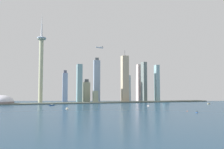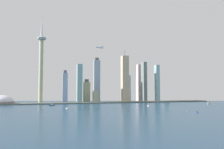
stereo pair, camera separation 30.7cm
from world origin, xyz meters
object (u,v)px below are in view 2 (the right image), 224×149
at_px(skyscraper_6, 86,92).
at_px(skyscraper_10, 129,88).
at_px(stadium_dome, 2,102).
at_px(skyscraper_9, 144,82).
at_px(skyscraper_0, 140,83).
at_px(boat_3, 148,106).
at_px(skyscraper_5, 65,87).
at_px(boat_0, 209,104).
at_px(boat_1, 67,109).
at_px(channel_buoy_0, 187,111).
at_px(skyscraper_2, 97,80).
at_px(skyscraper_8, 157,83).
at_px(boat_2, 52,105).
at_px(boat_4, 197,112).
at_px(skyscraper_4, 79,83).
at_px(skyscraper_7, 166,96).
at_px(skyscraper_1, 125,79).
at_px(observation_tower, 41,61).
at_px(airplane, 99,48).
at_px(skyscraper_3, 95,97).

height_order(skyscraper_6, skyscraper_10, skyscraper_10).
height_order(stadium_dome, skyscraper_9, skyscraper_9).
distance_m(stadium_dome, skyscraper_0, 532.83).
height_order(skyscraper_10, boat_3, skyscraper_10).
bearing_deg(skyscraper_9, skyscraper_5, 173.62).
bearing_deg(boat_0, stadium_dome, 142.34).
xyz_separation_m(skyscraper_5, boat_1, (-30.78, -322.43, -55.95)).
xyz_separation_m(skyscraper_6, boat_1, (-111.45, -314.65, -39.01)).
bearing_deg(channel_buoy_0, skyscraper_5, 114.92).
distance_m(skyscraper_2, channel_buoy_0, 484.11).
relative_size(skyscraper_5, skyscraper_8, 0.84).
relative_size(boat_0, boat_2, 0.75).
height_order(boat_1, boat_4, boat_1).
bearing_deg(boat_1, boat_2, 10.94).
relative_size(skyscraper_5, boat_4, 18.86).
relative_size(boat_0, boat_4, 1.89).
distance_m(skyscraper_4, skyscraper_7, 395.00).
height_order(skyscraper_1, boat_4, skyscraper_1).
distance_m(skyscraper_0, skyscraper_6, 237.50).
height_order(skyscraper_8, boat_1, skyscraper_8).
bearing_deg(boat_3, observation_tower, -161.52).
bearing_deg(boat_2, boat_0, 174.56).
xyz_separation_m(skyscraper_6, airplane, (29.80, -82.23, 158.84)).
relative_size(skyscraper_5, skyscraper_10, 1.15).
height_order(skyscraper_1, skyscraper_5, skyscraper_1).
xyz_separation_m(stadium_dome, skyscraper_5, (208.29, 64.76, 49.23)).
xyz_separation_m(observation_tower, boat_2, (31.42, -132.84, -148.65)).
xyz_separation_m(skyscraper_5, skyscraper_9, (312.29, -34.90, 22.46)).
bearing_deg(boat_0, channel_buoy_0, -159.69).
distance_m(skyscraper_6, channel_buoy_0, 470.19).
xyz_separation_m(skyscraper_4, skyscraper_9, (264.28, 2.03, 8.98)).
bearing_deg(skyscraper_2, channel_buoy_0, -79.61).
xyz_separation_m(skyscraper_3, skyscraper_7, (331.71, 60.85, -0.55)).
bearing_deg(boat_3, boat_2, -144.83).
height_order(observation_tower, boat_2, observation_tower).
bearing_deg(boat_4, channel_buoy_0, 10.24).
bearing_deg(skyscraper_5, airplane, -39.17).
relative_size(stadium_dome, skyscraper_8, 0.52).
xyz_separation_m(skyscraper_8, skyscraper_9, (-37.45, 38.76, 7.27)).
relative_size(skyscraper_1, boat_1, 13.62).
height_order(observation_tower, skyscraper_9, observation_tower).
bearing_deg(skyscraper_1, skyscraper_2, 143.43).
bearing_deg(skyscraper_3, boat_1, -116.81).
distance_m(skyscraper_1, skyscraper_9, 95.40).
xyz_separation_m(skyscraper_2, airplane, (-16.07, -101.57, 114.32)).
distance_m(skyscraper_3, skyscraper_5, 123.21).
relative_size(skyscraper_5, boat_3, 11.40).
bearing_deg(skyscraper_10, boat_4, -94.61).
relative_size(skyscraper_8, boat_4, 22.59).
height_order(skyscraper_4, skyscraper_10, skyscraper_4).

